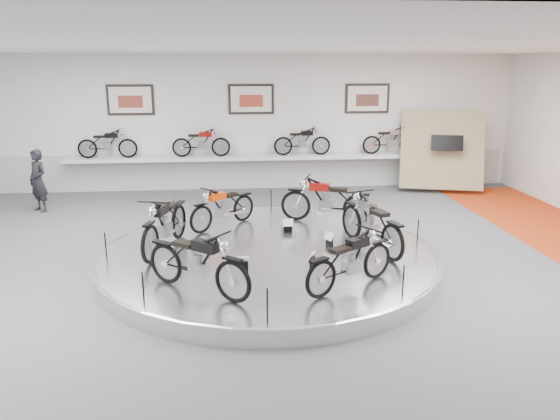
{
  "coord_description": "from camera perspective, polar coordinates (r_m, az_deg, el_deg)",
  "views": [
    {
      "loc": [
        -0.68,
        -9.45,
        3.74
      ],
      "look_at": [
        0.26,
        0.6,
        1.01
      ],
      "focal_mm": 35.0,
      "sensor_mm": 36.0,
      "label": 1
    }
  ],
  "objects": [
    {
      "name": "poster_left",
      "position": [
        16.68,
        -15.36,
        11.04
      ],
      "size": [
        1.35,
        0.06,
        0.88
      ],
      "primitive_type": "cube",
      "color": "silver",
      "rests_on": "wall_back"
    },
    {
      "name": "bike_f",
      "position": [
        10.43,
        9.51,
        -1.29
      ],
      "size": [
        1.15,
        1.9,
        1.06
      ],
      "primitive_type": null,
      "rotation": [
        0.0,
        0.0,
        8.17
      ],
      "color": "#A1A0A4",
      "rests_on": "display_platform"
    },
    {
      "name": "wall_back",
      "position": [
        16.55,
        -3.0,
        9.08
      ],
      "size": [
        16.0,
        0.0,
        16.0
      ],
      "primitive_type": "plane",
      "rotation": [
        1.57,
        0.0,
        0.0
      ],
      "color": "white",
      "rests_on": "floor"
    },
    {
      "name": "dado_band",
      "position": [
        16.75,
        -2.93,
        4.14
      ],
      "size": [
        15.68,
        0.04,
        1.1
      ],
      "primitive_type": "cube",
      "color": "#BCBCBA",
      "rests_on": "floor"
    },
    {
      "name": "bike_d",
      "position": [
        8.45,
        -8.6,
        -5.37
      ],
      "size": [
        1.71,
        1.54,
        1.01
      ],
      "primitive_type": null,
      "rotation": [
        0.0,
        0.0,
        5.61
      ],
      "color": "black",
      "rests_on": "display_platform"
    },
    {
      "name": "shelf_bike_a",
      "position": [
        16.69,
        -17.58,
        6.43
      ],
      "size": [
        1.22,
        0.43,
        0.73
      ],
      "primitive_type": null,
      "color": "black",
      "rests_on": "shelf"
    },
    {
      "name": "shelf",
      "position": [
        16.39,
        -2.91,
        5.5
      ],
      "size": [
        11.0,
        0.55,
        0.1
      ],
      "primitive_type": "cube",
      "color": "silver",
      "rests_on": "wall_back"
    },
    {
      "name": "bike_e",
      "position": [
        8.61,
        7.37,
        -5.22
      ],
      "size": [
        1.62,
        1.33,
        0.92
      ],
      "primitive_type": null,
      "rotation": [
        0.0,
        0.0,
        6.86
      ],
      "color": "black",
      "rests_on": "display_platform"
    },
    {
      "name": "shelf_bike_c",
      "position": [
        16.46,
        2.33,
        7.01
      ],
      "size": [
        1.22,
        0.43,
        0.73
      ],
      "primitive_type": null,
      "color": "black",
      "rests_on": "shelf"
    },
    {
      "name": "bike_b",
      "position": [
        11.76,
        -5.99,
        0.35
      ],
      "size": [
        1.5,
        1.45,
        0.91
      ],
      "primitive_type": null,
      "rotation": [
        0.0,
        0.0,
        3.89
      ],
      "color": "#C53B04",
      "rests_on": "display_platform"
    },
    {
      "name": "display_platform",
      "position": [
        10.41,
        -1.28,
        -5.04
      ],
      "size": [
        6.4,
        6.4,
        0.3
      ],
      "primitive_type": "cylinder",
      "color": "silver",
      "rests_on": "floor"
    },
    {
      "name": "floor",
      "position": [
        10.18,
        -1.15,
        -6.41
      ],
      "size": [
        16.0,
        16.0,
        0.0
      ],
      "primitive_type": "plane",
      "color": "#4C4C4E",
      "rests_on": "ground"
    },
    {
      "name": "shelf_bike_b",
      "position": [
        16.34,
        -8.23,
        6.8
      ],
      "size": [
        1.22,
        0.43,
        0.73
      ],
      "primitive_type": null,
      "color": "maroon",
      "rests_on": "shelf"
    },
    {
      "name": "ceiling",
      "position": [
        9.48,
        -1.28,
        16.71
      ],
      "size": [
        16.0,
        16.0,
        0.0
      ],
      "primitive_type": "plane",
      "rotation": [
        3.14,
        0.0,
        0.0
      ],
      "color": "white",
      "rests_on": "wall_back"
    },
    {
      "name": "wall_front",
      "position": [
        3.08,
        8.93,
        -19.44
      ],
      "size": [
        16.0,
        0.0,
        16.0
      ],
      "primitive_type": "plane",
      "rotation": [
        -1.57,
        0.0,
        0.0
      ],
      "color": "white",
      "rests_on": "floor"
    },
    {
      "name": "platform_rim",
      "position": [
        10.37,
        -1.28,
        -4.41
      ],
      "size": [
        6.4,
        6.4,
        0.1
      ],
      "primitive_type": "torus",
      "color": "#B2B2BA",
      "rests_on": "display_platform"
    },
    {
      "name": "bike_c",
      "position": [
        10.46,
        -11.95,
        -1.33
      ],
      "size": [
        1.1,
        1.92,
        1.07
      ],
      "primitive_type": null,
      "rotation": [
        0.0,
        0.0,
        4.45
      ],
      "color": "black",
      "rests_on": "display_platform"
    },
    {
      "name": "poster_center",
      "position": [
        16.46,
        -3.03,
        11.49
      ],
      "size": [
        1.35,
        0.06,
        0.88
      ],
      "primitive_type": "cube",
      "color": "silver",
      "rests_on": "wall_back"
    },
    {
      "name": "visitor",
      "position": [
        15.35,
        -23.96,
        2.82
      ],
      "size": [
        0.7,
        0.68,
        1.62
      ],
      "primitive_type": "imported",
      "rotation": [
        0.0,
        0.0,
        -0.7
      ],
      "color": "black",
      "rests_on": "floor"
    },
    {
      "name": "poster_right",
      "position": [
        16.96,
        9.11,
        11.44
      ],
      "size": [
        1.35,
        0.06,
        0.88
      ],
      "primitive_type": "cube",
      "color": "silver",
      "rests_on": "wall_back"
    },
    {
      "name": "display_panel",
      "position": [
        16.95,
        16.55,
        6.07
      ],
      "size": [
        2.56,
        1.52,
        2.3
      ],
      "primitive_type": "cube",
      "rotation": [
        -0.35,
        0.0,
        -0.26
      ],
      "color": "#9A8B65",
      "rests_on": "floor"
    },
    {
      "name": "shelf_bike_d",
      "position": [
        17.03,
        11.44,
        6.99
      ],
      "size": [
        1.22,
        0.43,
        0.73
      ],
      "primitive_type": null,
      "color": "#A1A0A4",
      "rests_on": "shelf"
    },
    {
      "name": "bike_a",
      "position": [
        12.05,
        4.89,
        1.05
      ],
      "size": [
        1.86,
        1.19,
        1.03
      ],
      "primitive_type": null,
      "rotation": [
        0.0,
        0.0,
        2.79
      ],
      "color": "maroon",
      "rests_on": "display_platform"
    }
  ]
}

